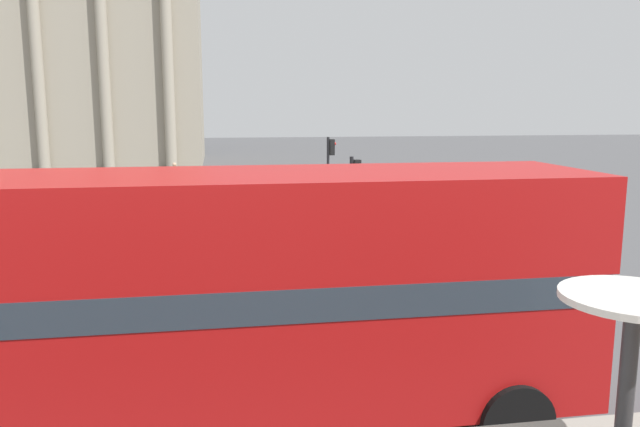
% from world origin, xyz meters
% --- Properties ---
extents(double_decker_bus, '(10.65, 2.76, 3.93)m').
position_xyz_m(double_decker_bus, '(-0.74, 6.18, 2.22)').
color(double_decker_bus, black).
rests_on(double_decker_bus, ground_plane).
extents(cafe_dining_table, '(0.60, 0.60, 0.73)m').
position_xyz_m(cafe_dining_table, '(0.86, -0.35, 3.89)').
color(cafe_dining_table, '#2D2D30').
rests_on(cafe_dining_table, cafe_floor_slab).
extents(plaza_building_left, '(25.34, 12.71, 19.63)m').
position_xyz_m(plaza_building_left, '(-14.41, 56.12, 9.82)').
color(plaza_building_left, '#A39984').
rests_on(plaza_building_left, ground_plane).
extents(traffic_light_near, '(0.42, 0.24, 3.36)m').
position_xyz_m(traffic_light_near, '(-2.09, 10.10, 2.21)').
color(traffic_light_near, black).
rests_on(traffic_light_near, ground_plane).
extents(traffic_light_mid, '(0.42, 0.24, 3.37)m').
position_xyz_m(traffic_light_mid, '(3.32, 16.03, 2.22)').
color(traffic_light_mid, black).
rests_on(traffic_light_mid, ground_plane).
extents(traffic_light_far, '(0.42, 0.24, 3.56)m').
position_xyz_m(traffic_light_far, '(4.10, 24.51, 2.34)').
color(traffic_light_far, black).
rests_on(traffic_light_far, ground_plane).
extents(pedestrian_olive, '(0.32, 0.32, 1.80)m').
position_xyz_m(pedestrian_olive, '(-3.19, 33.08, 1.05)').
color(pedestrian_olive, '#282B33').
rests_on(pedestrian_olive, ground_plane).
extents(pedestrian_red, '(0.32, 0.32, 1.72)m').
position_xyz_m(pedestrian_red, '(9.13, 22.24, 0.99)').
color(pedestrian_red, '#282B33').
rests_on(pedestrian_red, ground_plane).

